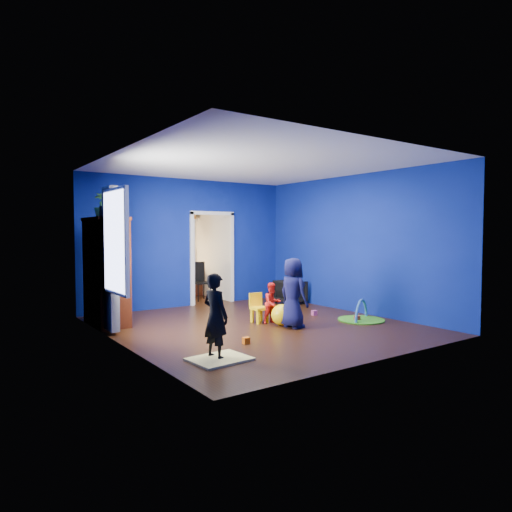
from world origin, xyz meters
TOP-DOWN VIEW (x-y plane):
  - floor at (0.00, 0.00)m, footprint 5.00×5.50m
  - ceiling at (0.00, 0.00)m, footprint 5.00×5.50m
  - wall_back at (0.00, 2.75)m, footprint 5.00×0.02m
  - wall_front at (0.00, -2.75)m, footprint 5.00×0.02m
  - wall_left at (-2.50, 0.00)m, footprint 0.02×5.50m
  - wall_right at (2.50, 0.00)m, footprint 0.02×5.50m
  - alcove at (0.60, 3.62)m, footprint 1.00×1.75m
  - armchair at (2.10, 1.65)m, footprint 0.66×0.64m
  - child_black at (-1.72, -1.43)m, footprint 0.36×0.47m
  - child_navy at (0.41, -0.49)m, footprint 0.44×0.63m
  - toddler_red at (0.33, 0.01)m, footprint 0.37×0.29m
  - vase at (-2.22, 1.37)m, footprint 0.25×0.25m
  - potted_plant at (-2.22, 1.89)m, footprint 0.31×0.31m
  - tv_armoire at (-2.22, 1.67)m, footprint 0.58×1.14m
  - crt_tv at (-2.18, 1.67)m, footprint 0.46×0.70m
  - yellow_blanket at (-1.72, -1.53)m, footprint 0.80×0.66m
  - hopper_ball at (0.36, -0.24)m, footprint 0.39×0.39m
  - kid_chair at (0.18, 0.21)m, footprint 0.29×0.29m
  - play_mat at (1.90, -0.74)m, footprint 0.88×0.88m
  - toy_arch at (1.90, -0.74)m, footprint 0.73×0.40m
  - window_left at (-2.48, 0.35)m, footprint 0.03×0.95m
  - curtain at (-2.37, 0.90)m, footprint 0.14×0.42m
  - doorway at (0.60, 2.75)m, footprint 1.16×0.10m
  - study_desk at (0.60, 4.26)m, footprint 0.88×0.44m
  - desk_monitor at (0.60, 4.38)m, footprint 0.40×0.05m
  - desk_lamp at (0.32, 4.32)m, footprint 0.14×0.14m
  - folding_chair at (0.60, 3.30)m, footprint 0.40×0.40m
  - book_shelf at (0.60, 4.37)m, footprint 0.88×0.24m
  - toy_0 at (1.80, -0.73)m, footprint 0.10×0.08m
  - toy_1 at (1.59, 1.10)m, footprint 0.11×0.11m
  - toy_2 at (-0.93, -0.99)m, footprint 0.10×0.08m
  - toy_3 at (0.91, 0.25)m, footprint 0.11×0.11m
  - toy_4 at (1.53, 0.18)m, footprint 0.10×0.08m

SIDE VIEW (x-z plane):
  - floor at x=0.00m, z-range -0.01..0.01m
  - play_mat at x=1.90m, z-range 0.00..0.02m
  - yellow_blanket at x=-1.72m, z-range 0.00..0.03m
  - toy_arch at x=1.90m, z-range -0.38..0.42m
  - toy_0 at x=1.80m, z-range 0.00..0.10m
  - toy_2 at x=-0.93m, z-range 0.00..0.10m
  - toy_4 at x=1.53m, z-range 0.00..0.10m
  - toy_1 at x=1.59m, z-range 0.00..0.11m
  - toy_3 at x=0.91m, z-range 0.00..0.11m
  - hopper_ball at x=0.36m, z-range 0.00..0.39m
  - kid_chair at x=0.18m, z-range 0.00..0.50m
  - armchair at x=2.10m, z-range 0.00..0.56m
  - study_desk at x=0.60m, z-range 0.00..0.75m
  - toddler_red at x=0.33m, z-range 0.00..0.76m
  - folding_chair at x=0.60m, z-range 0.00..0.92m
  - child_black at x=-1.72m, z-range 0.00..1.15m
  - child_navy at x=0.41m, z-range 0.00..1.24m
  - desk_lamp at x=0.32m, z-range 0.86..1.00m
  - desk_monitor at x=0.60m, z-range 0.79..1.11m
  - tv_armoire at x=-2.22m, z-range 0.00..1.96m
  - crt_tv at x=-2.18m, z-range 0.75..1.29m
  - doorway at x=0.60m, z-range 0.00..2.10m
  - alcove at x=0.60m, z-range 0.00..2.50m
  - curtain at x=-2.37m, z-range 0.05..2.45m
  - wall_back at x=0.00m, z-range 0.00..2.90m
  - wall_front at x=0.00m, z-range 0.00..2.90m
  - wall_left at x=-2.50m, z-range 0.00..2.90m
  - wall_right at x=2.50m, z-range 0.00..2.90m
  - window_left at x=-2.48m, z-range 0.77..2.33m
  - book_shelf at x=0.60m, z-range 2.00..2.04m
  - vase at x=-2.22m, z-range 1.96..2.16m
  - potted_plant at x=-2.22m, z-range 1.96..2.43m
  - ceiling at x=0.00m, z-range 2.90..2.90m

